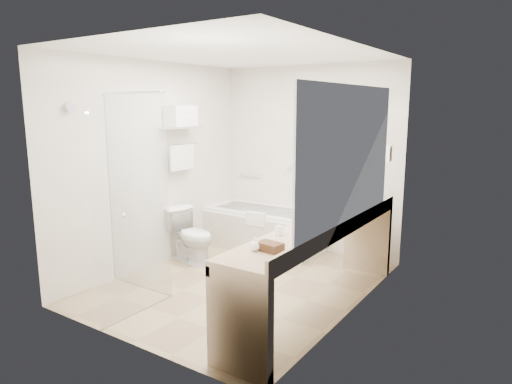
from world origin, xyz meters
The scene contains 25 objects.
floor centered at (0.00, 0.00, 0.00)m, with size 3.20×3.20×0.00m, color #9D8861.
ceiling centered at (0.00, 0.00, 2.50)m, with size 2.60×3.20×0.10m, color white.
wall_back centered at (0.00, 1.60, 1.25)m, with size 2.60×0.10×2.50m, color silver.
wall_front centered at (0.00, -1.60, 1.25)m, with size 2.60×0.10×2.50m, color silver.
wall_left centered at (-1.30, 0.00, 1.25)m, with size 0.10×3.20×2.50m, color silver.
wall_right centered at (1.30, 0.00, 1.25)m, with size 0.10×3.20×2.50m, color silver.
bathtub centered at (-0.50, 1.24, 0.28)m, with size 1.60×0.73×0.59m.
grab_bar_short centered at (-0.95, 1.56, 0.95)m, with size 0.03×0.03×0.40m, color silver.
grab_bar_long centered at (-0.05, 1.56, 1.25)m, with size 0.03×0.03×0.60m, color silver.
shower_enclosure centered at (-0.63, -0.93, 1.07)m, with size 0.96×0.91×2.11m.
towel_shelf centered at (-1.17, 0.35, 1.75)m, with size 0.24×0.55×0.81m.
vanity_counter centered at (1.02, -0.15, 0.64)m, with size 0.55×2.70×0.95m.
sink centered at (1.05, 0.25, 0.82)m, with size 0.40×0.52×0.14m, color white.
faucet centered at (1.20, 0.25, 0.93)m, with size 0.03×0.03×0.14m, color silver.
mirror centered at (1.29, -0.15, 1.55)m, with size 0.02×2.00×1.20m, color #AAAEB6.
hairdryer_unit centered at (1.25, 1.05, 1.45)m, with size 0.08×0.10×0.18m, color white.
toilet centered at (-0.95, 0.25, 0.34)m, with size 0.39×0.69×0.68m, color white.
amenity_basket centered at (1.02, -1.04, 0.88)m, with size 0.20×0.13×0.07m, color #4D2D1B.
soap_bottle_a centered at (0.85, -0.62, 0.88)m, with size 0.05×0.12×0.06m, color white.
soap_bottle_b centered at (0.92, -1.10, 0.89)m, with size 0.08×0.10×0.08m, color white.
water_bottle_left centered at (0.97, 0.77, 0.95)m, with size 0.07×0.07×0.22m.
water_bottle_mid centered at (0.98, 0.50, 0.94)m, with size 0.06×0.06×0.20m.
water_bottle_right centered at (0.94, 1.10, 0.94)m, with size 0.06×0.06×0.19m.
drinking_glass_near centered at (1.03, 0.47, 0.90)m, with size 0.07×0.07×0.09m, color silver.
drinking_glass_far centered at (0.88, 0.04, 0.90)m, with size 0.08×0.08×0.10m, color silver.
Camera 1 is at (2.84, -3.95, 1.97)m, focal length 32.00 mm.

